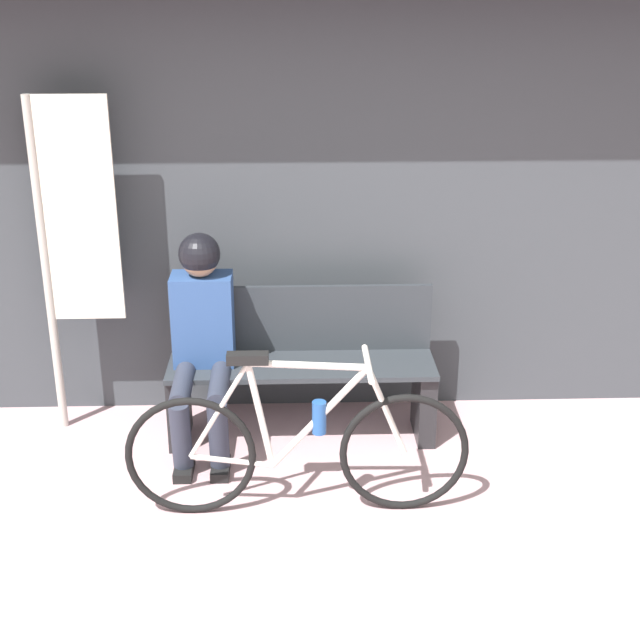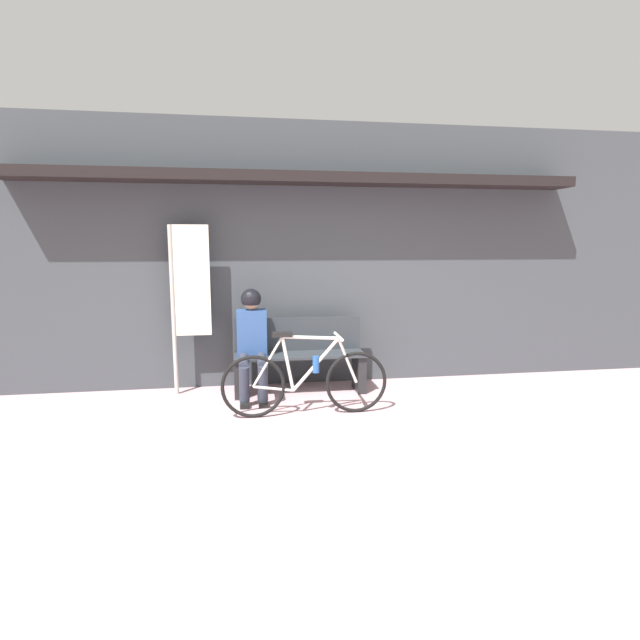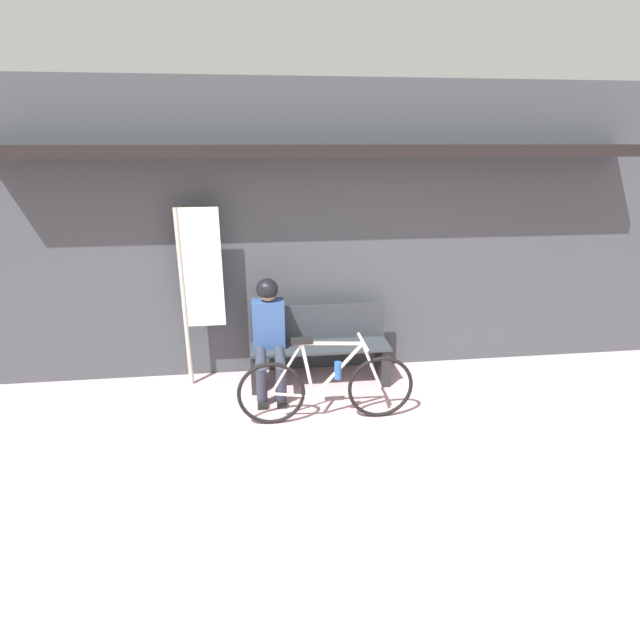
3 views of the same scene
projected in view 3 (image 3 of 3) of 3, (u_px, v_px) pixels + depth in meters
ground_plane at (365, 511)px, 3.71m from camera, size 24.00×24.00×0.00m
storefront_wall at (322, 230)px, 5.53m from camera, size 12.00×0.56×3.20m
park_bench_near at (319, 349)px, 5.55m from camera, size 1.53×0.42×0.87m
bicycle at (327, 386)px, 4.79m from camera, size 1.72×0.40×0.88m
person_seated at (269, 329)px, 5.27m from camera, size 0.34×0.66×1.24m
banner_pole at (197, 279)px, 5.25m from camera, size 0.45×0.05×1.96m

